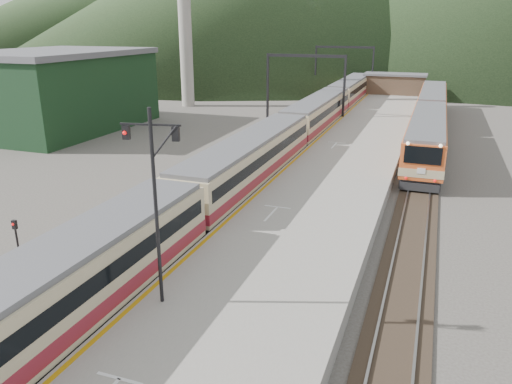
% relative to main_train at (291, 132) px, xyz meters
% --- Properties ---
extents(track_main, '(2.60, 200.00, 0.23)m').
position_rel_main_train_xyz_m(track_main, '(0.00, 0.68, -2.02)').
color(track_main, black).
rests_on(track_main, ground).
extents(track_far, '(2.60, 200.00, 0.23)m').
position_rel_main_train_xyz_m(track_far, '(-5.00, 0.68, -2.02)').
color(track_far, black).
rests_on(track_far, ground).
extents(track_second, '(2.60, 200.00, 0.23)m').
position_rel_main_train_xyz_m(track_second, '(11.50, 0.68, -2.02)').
color(track_second, black).
rests_on(track_second, ground).
extents(platform, '(8.00, 100.00, 1.00)m').
position_rel_main_train_xyz_m(platform, '(5.60, -1.32, -1.59)').
color(platform, gray).
rests_on(platform, ground).
extents(gantry_near, '(9.55, 0.25, 8.00)m').
position_rel_main_train_xyz_m(gantry_near, '(-2.85, 15.68, 3.50)').
color(gantry_near, black).
rests_on(gantry_near, ground).
extents(gantry_far, '(9.55, 0.25, 8.00)m').
position_rel_main_train_xyz_m(gantry_far, '(-2.85, 40.68, 3.50)').
color(gantry_far, black).
rests_on(gantry_far, ground).
extents(warehouse, '(14.50, 20.50, 8.60)m').
position_rel_main_train_xyz_m(warehouse, '(-28.00, 2.68, 2.23)').
color(warehouse, black).
rests_on(warehouse, ground).
extents(station_shed, '(9.40, 4.40, 3.10)m').
position_rel_main_train_xyz_m(station_shed, '(5.60, 38.68, 0.48)').
color(station_shed, brown).
rests_on(station_shed, platform).
extents(main_train, '(3.04, 83.31, 3.71)m').
position_rel_main_train_xyz_m(main_train, '(0.00, 0.00, 0.00)').
color(main_train, tan).
rests_on(main_train, track_main).
extents(second_train, '(2.99, 40.74, 3.65)m').
position_rel_main_train_xyz_m(second_train, '(11.50, 12.48, -0.03)').
color(second_train, '#D55725').
rests_on(second_train, track_second).
extents(signal_mast, '(2.17, 0.56, 7.54)m').
position_rel_main_train_xyz_m(signal_mast, '(2.74, -27.72, 3.49)').
color(signal_mast, black).
rests_on(signal_mast, platform).
extents(short_signal_b, '(0.23, 0.18, 2.27)m').
position_rel_main_train_xyz_m(short_signal_b, '(-2.66, -8.68, -0.62)').
color(short_signal_b, black).
rests_on(short_signal_b, ground).
extents(short_signal_c, '(0.23, 0.18, 2.27)m').
position_rel_main_train_xyz_m(short_signal_c, '(-6.59, -25.48, -0.62)').
color(short_signal_c, black).
rests_on(short_signal_c, ground).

